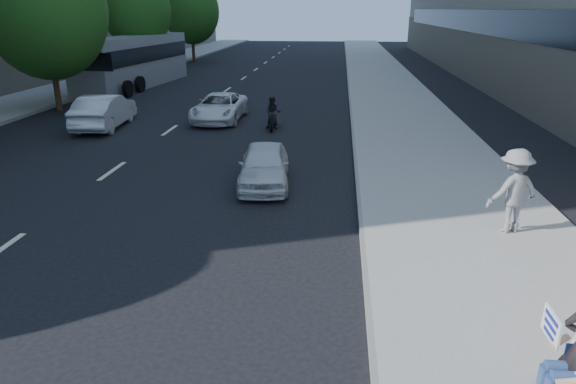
# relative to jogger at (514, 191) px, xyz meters

# --- Properties ---
(ground) EXTENTS (160.00, 160.00, 0.00)m
(ground) POSITION_rel_jogger_xyz_m (-4.82, -3.98, -1.13)
(ground) COLOR black
(ground) RESTS_ON ground
(near_sidewalk) EXTENTS (5.00, 120.00, 0.15)m
(near_sidewalk) POSITION_rel_jogger_xyz_m (-0.82, 16.02, -1.05)
(near_sidewalk) COLOR gray
(near_sidewalk) RESTS_ON ground
(far_sidewalk) EXTENTS (4.50, 120.00, 0.15)m
(far_sidewalk) POSITION_rel_jogger_xyz_m (-21.57, 16.02, -1.05)
(far_sidewalk) COLOR gray
(far_sidewalk) RESTS_ON ground
(tree_far_c) EXTENTS (6.00, 6.00, 8.47)m
(tree_far_c) POSITION_rel_jogger_xyz_m (-18.52, 14.02, 3.89)
(tree_far_c) COLOR #382616
(tree_far_c) RESTS_ON ground
(tree_far_d) EXTENTS (4.80, 4.80, 7.65)m
(tree_far_d) POSITION_rel_jogger_xyz_m (-18.52, 26.02, 3.76)
(tree_far_d) COLOR #382616
(tree_far_d) RESTS_ON ground
(tree_far_e) EXTENTS (5.40, 5.40, 7.89)m
(tree_far_e) POSITION_rel_jogger_xyz_m (-18.52, 40.02, 3.65)
(tree_far_e) COLOR #382616
(tree_far_e) RESTS_ON ground
(jogger) EXTENTS (1.44, 1.12, 1.96)m
(jogger) POSITION_rel_jogger_xyz_m (0.00, 0.00, 0.00)
(jogger) COLOR gray
(jogger) RESTS_ON near_sidewalk
(white_sedan_near) EXTENTS (1.79, 3.74, 1.23)m
(white_sedan_near) POSITION_rel_jogger_xyz_m (-6.16, 3.15, -0.51)
(white_sedan_near) COLOR silver
(white_sedan_near) RESTS_ON ground
(white_sedan_mid) EXTENTS (1.96, 4.61, 1.48)m
(white_sedan_mid) POSITION_rel_jogger_xyz_m (-14.35, 10.31, -0.39)
(white_sedan_mid) COLOR silver
(white_sedan_mid) RESTS_ON ground
(white_sedan_far) EXTENTS (2.13, 4.53, 1.25)m
(white_sedan_far) POSITION_rel_jogger_xyz_m (-9.60, 12.30, -0.50)
(white_sedan_far) COLOR white
(white_sedan_far) RESTS_ON ground
(motorcycle) EXTENTS (0.73, 2.05, 1.42)m
(motorcycle) POSITION_rel_jogger_xyz_m (-6.86, 10.80, -0.49)
(motorcycle) COLOR black
(motorcycle) RESTS_ON ground
(bus) EXTENTS (3.74, 12.26, 3.30)m
(bus) POSITION_rel_jogger_xyz_m (-17.82, 22.94, 0.51)
(bus) COLOR gray
(bus) RESTS_ON ground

